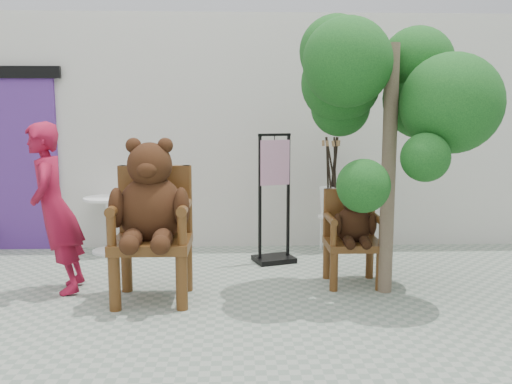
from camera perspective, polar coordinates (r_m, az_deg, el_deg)
ground_plane at (r=4.73m, az=-0.49°, el=-13.30°), size 60.00×60.00×0.00m
back_wall at (r=7.51m, az=-1.17°, el=6.40°), size 9.00×1.00×3.00m
doorway at (r=7.57m, az=-24.48°, el=3.15°), size 1.40×0.11×2.33m
chair_big at (r=5.09m, az=-10.97°, el=-1.81°), size 0.73×0.80×1.52m
chair_small at (r=5.62m, az=10.16°, el=-3.59°), size 0.55×0.55×1.02m
person at (r=5.58m, az=-20.44°, el=-1.68°), size 0.49×0.66×1.65m
cafe_table at (r=7.06m, az=-15.24°, el=-2.66°), size 0.60×0.60×0.70m
display_stand at (r=6.35m, az=1.93°, el=-2.24°), size 0.54×0.48×1.51m
stool_bucket at (r=6.94m, az=7.88°, el=-0.93°), size 0.32×0.32×1.45m
tree at (r=5.41m, az=13.79°, el=10.59°), size 1.79×1.49×2.70m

